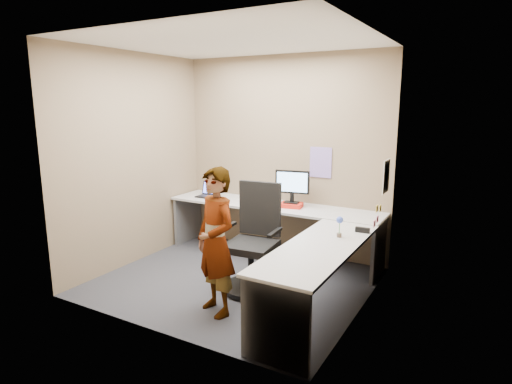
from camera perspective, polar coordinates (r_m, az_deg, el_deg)
The scene contains 21 objects.
ground at distance 5.16m, azimuth -3.00°, elevation -11.81°, with size 3.00×3.00×0.00m, color #29292E.
wall_back at distance 5.91m, azimuth 3.67°, elevation 4.81°, with size 3.00×3.00×0.00m, color brown.
wall_right at distance 4.18m, azimuth 14.43°, elevation 1.58°, with size 2.70×2.70×0.00m, color brown.
wall_left at distance 5.73m, azimuth -15.95°, elevation 4.17°, with size 2.70×2.70×0.00m, color brown.
ceiling at distance 4.77m, azimuth -3.37°, elevation 19.43°, with size 3.00×3.00×0.00m, color white.
desk at distance 5.07m, azimuth 3.47°, elevation -5.15°, with size 2.98×2.58×0.73m.
paper_ream at distance 5.60m, azimuth 4.73°, elevation -1.75°, with size 0.28×0.21×0.06m, color red.
monitor at distance 5.55m, azimuth 4.85°, elevation 1.09°, with size 0.45×0.16×0.43m.
laptop at distance 6.25m, azimuth -6.28°, elevation -0.12°, with size 0.30×0.25×0.21m.
trackball_mouse at distance 5.96m, azimuth -0.74°, elevation -0.91°, with size 0.12×0.08×0.07m.
origami at distance 5.72m, azimuth -1.69°, elevation -1.39°, with size 0.10×0.10×0.06m, color white.
stapler at distance 4.63m, azimuth 14.02°, elevation -4.94°, with size 0.15×0.04×0.06m, color black.
flower at distance 4.40m, azimuth 11.09°, elevation -4.13°, with size 0.07×0.07×0.22m.
calendar_purple at distance 5.69m, azimuth 8.61°, elevation 3.93°, with size 0.30×0.01×0.40m, color #846BB7.
calendar_white at distance 5.06m, azimuth 16.97°, elevation 2.01°, with size 0.01×0.28×0.38m, color white.
sticky_note_a at distance 4.78m, azimuth 15.82°, elevation -2.13°, with size 0.01×0.07×0.07m, color #F2E059.
sticky_note_b at distance 4.86m, azimuth 15.88°, elevation -3.50°, with size 0.01×0.07×0.07m, color pink.
sticky_note_c at distance 4.75m, azimuth 15.52°, elevation -4.07°, with size 0.01×0.07×0.07m, color pink.
sticky_note_d at distance 4.93m, azimuth 16.23°, elevation -2.10°, with size 0.01×0.07×0.07m, color #F2E059.
office_chair at distance 4.79m, azimuth -0.32°, elevation -7.45°, with size 0.63×0.63×1.18m.
person at distance 4.21m, azimuth -5.38°, elevation -6.65°, with size 0.54×0.35×1.47m, color #999399.
Camera 1 is at (2.56, -3.98, 2.06)m, focal length 30.00 mm.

